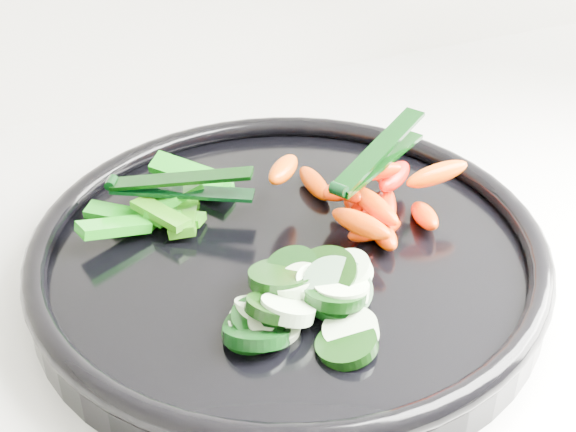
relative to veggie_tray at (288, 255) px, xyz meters
name	(u,v)px	position (x,y,z in m)	size (l,w,h in m)	color
veggie_tray	(288,255)	(0.00, 0.00, 0.00)	(0.43, 0.43, 0.04)	black
cucumber_pile	(299,303)	(-0.02, -0.07, 0.01)	(0.12, 0.12, 0.04)	black
carrot_pile	(370,196)	(0.07, 0.01, 0.02)	(0.15, 0.13, 0.05)	#EB3200
pepper_pile	(166,205)	(-0.07, 0.08, 0.01)	(0.13, 0.10, 0.03)	#206209
tong_carrot	(376,158)	(0.08, 0.02, 0.05)	(0.11, 0.07, 0.02)	black
tong_pepper	(177,185)	(-0.06, 0.08, 0.03)	(0.11, 0.07, 0.02)	black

